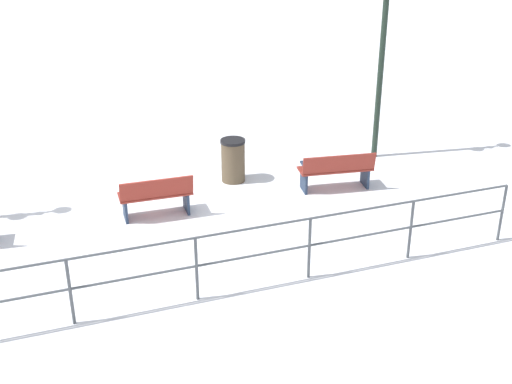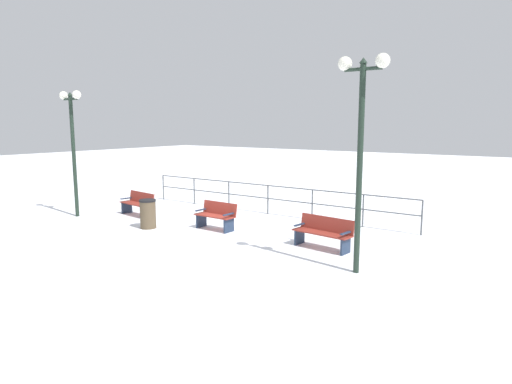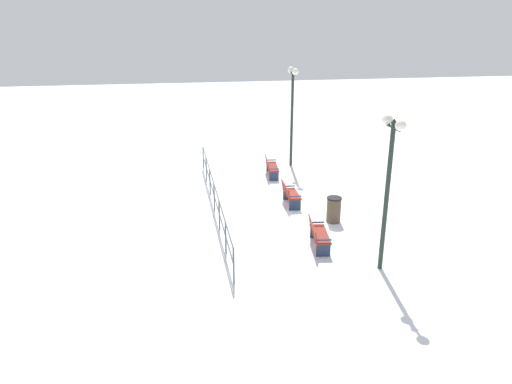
% 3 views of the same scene
% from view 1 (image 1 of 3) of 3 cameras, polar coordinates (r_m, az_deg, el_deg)
% --- Properties ---
extents(ground_plane, '(80.00, 80.00, 0.00)m').
position_cam_1_polar(ground_plane, '(12.98, -8.58, -1.88)').
color(ground_plane, white).
rests_on(ground_plane, ground).
extents(bench_nearest, '(0.75, 1.59, 0.84)m').
position_cam_1_polar(bench_nearest, '(13.78, 6.92, 1.91)').
color(bench_nearest, maroon).
rests_on(bench_nearest, ground).
extents(bench_second, '(0.60, 1.40, 0.86)m').
position_cam_1_polar(bench_second, '(12.69, -8.61, -0.28)').
color(bench_second, maroon).
rests_on(bench_second, ground).
extents(lamppost_near, '(0.30, 1.08, 4.47)m').
position_cam_1_polar(lamppost_near, '(14.97, 11.01, 14.22)').
color(lamppost_near, '#1E2D23').
rests_on(lamppost_near, ground).
extents(waterfront_railing, '(0.05, 11.17, 1.09)m').
position_cam_1_polar(waterfront_railing, '(9.98, -5.18, -5.68)').
color(waterfront_railing, '#4C5156').
rests_on(waterfront_railing, ground).
extents(trash_bin, '(0.53, 0.53, 0.93)m').
position_cam_1_polar(trash_bin, '(14.11, -1.99, 2.75)').
color(trash_bin, brown).
rests_on(trash_bin, ground).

